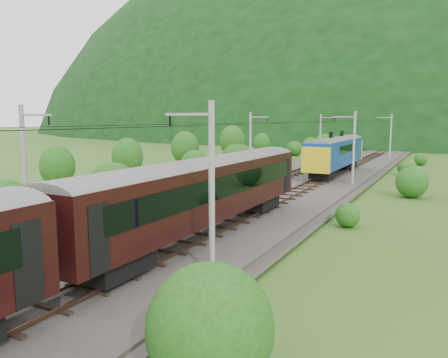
% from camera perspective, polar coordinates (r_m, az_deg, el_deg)
% --- Properties ---
extents(ground, '(600.00, 600.00, 0.00)m').
position_cam_1_polar(ground, '(24.22, -14.71, -10.42)').
color(ground, '#325219').
rests_on(ground, ground).
extents(railbed, '(14.00, 220.00, 0.30)m').
position_cam_1_polar(railbed, '(31.98, -2.58, -5.41)').
color(railbed, '#38332D').
rests_on(railbed, ground).
extents(track_left, '(2.40, 220.00, 0.27)m').
position_cam_1_polar(track_left, '(33.17, -6.18, -4.57)').
color(track_left, brown).
rests_on(track_left, railbed).
extents(track_right, '(2.40, 220.00, 0.27)m').
position_cam_1_polar(track_right, '(30.82, 1.30, -5.49)').
color(track_right, brown).
rests_on(track_right, railbed).
extents(catenary_left, '(2.54, 192.28, 8.00)m').
position_cam_1_polar(catenary_left, '(53.61, 3.54, 4.66)').
color(catenary_left, gray).
rests_on(catenary_left, railbed).
extents(catenary_right, '(2.54, 192.28, 8.00)m').
position_cam_1_polar(catenary_right, '(49.92, 16.52, 4.12)').
color(catenary_right, gray).
rests_on(catenary_right, railbed).
extents(overhead_wires, '(4.83, 198.00, 0.03)m').
position_cam_1_polar(overhead_wires, '(31.12, -2.66, 7.14)').
color(overhead_wires, black).
rests_on(overhead_wires, ground).
extents(mountain_main, '(504.00, 360.00, 244.00)m').
position_cam_1_polar(mountain_main, '(277.46, 24.39, 5.64)').
color(mountain_main, black).
rests_on(mountain_main, ground).
extents(mountain_ridge, '(336.00, 280.00, 132.00)m').
position_cam_1_polar(mountain_ridge, '(344.80, 4.36, 6.62)').
color(mountain_ridge, black).
rests_on(mountain_ridge, ground).
extents(hazard_post_near, '(0.17, 0.17, 1.63)m').
position_cam_1_polar(hazard_post_near, '(54.67, 10.57, 1.05)').
color(hazard_post_near, red).
rests_on(hazard_post_near, railbed).
extents(hazard_post_far, '(0.15, 0.15, 1.37)m').
position_cam_1_polar(hazard_post_far, '(86.41, 17.44, 3.20)').
color(hazard_post_far, red).
rests_on(hazard_post_far, railbed).
extents(signal, '(0.26, 0.26, 2.39)m').
position_cam_1_polar(signal, '(87.79, 14.76, 3.84)').
color(signal, black).
rests_on(signal, railbed).
extents(vegetation_left, '(13.64, 149.91, 6.36)m').
position_cam_1_polar(vegetation_left, '(46.48, -13.11, 1.44)').
color(vegetation_left, '#204612').
rests_on(vegetation_left, ground).
extents(vegetation_right, '(6.63, 103.11, 3.23)m').
position_cam_1_polar(vegetation_right, '(24.02, 16.15, -7.36)').
color(vegetation_right, '#204612').
rests_on(vegetation_right, ground).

